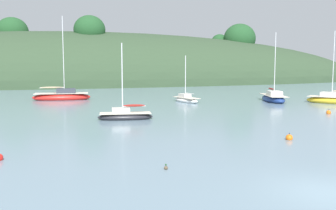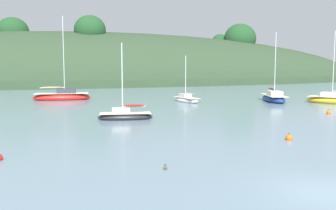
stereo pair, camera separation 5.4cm
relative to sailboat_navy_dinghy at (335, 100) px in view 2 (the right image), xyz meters
The scene contains 10 objects.
ground_plane 35.05m from the sailboat_navy_dinghy, 130.88° to the right, with size 400.00×400.00×0.00m, color slate.
far_shoreline_hill 58.30m from the sailboat_navy_dinghy, 113.12° to the left, with size 150.00×36.00×27.33m.
sailboat_navy_dinghy is the anchor object (origin of this frame).
sailboat_teal_outer 27.17m from the sailboat_navy_dinghy, 167.79° to the right, with size 4.90×2.28×6.66m.
sailboat_red_portside 34.28m from the sailboat_navy_dinghy, 155.29° to the left, with size 7.65×3.20×11.16m.
sailboat_grey_yawl 7.09m from the sailboat_navy_dinghy, 143.34° to the left, with size 4.14×7.07×8.84m.
sailboat_black_sloop 17.82m from the sailboat_navy_dinghy, 157.32° to the left, with size 2.49×4.89×5.90m.
mooring_buoy_outer 25.39m from the sailboat_navy_dinghy, 136.35° to the right, with size 0.44×0.44×0.54m.
mooring_buoy_channel 10.80m from the sailboat_navy_dinghy, 133.10° to the right, with size 0.44×0.44×0.54m.
duck_straggler 35.17m from the sailboat_navy_dinghy, 142.00° to the right, with size 0.26×0.42×0.24m.
Camera 2 is at (-9.66, -11.46, 4.77)m, focal length 41.07 mm.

